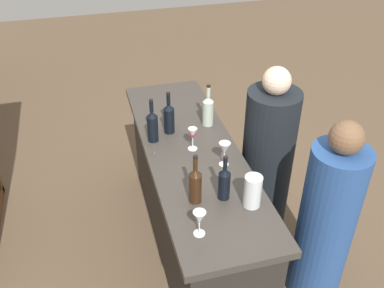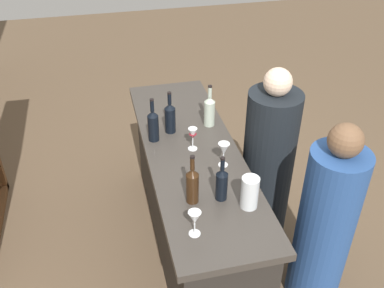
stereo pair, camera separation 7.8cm
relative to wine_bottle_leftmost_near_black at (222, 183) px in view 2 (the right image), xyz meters
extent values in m
plane|color=brown|center=(0.52, 0.05, -1.04)|extent=(12.00, 12.00, 0.00)
cube|color=#2A2723|center=(0.52, 0.05, -0.60)|extent=(1.96, 0.54, 0.88)
cube|color=#3D3833|center=(0.52, 0.05, -0.14)|extent=(2.04, 0.62, 0.05)
cylinder|color=black|center=(0.00, 0.00, -0.02)|extent=(0.07, 0.07, 0.18)
cone|color=black|center=(0.00, 0.00, 0.08)|extent=(0.07, 0.07, 0.03)
cylinder|color=black|center=(0.00, 0.00, 0.14)|extent=(0.02, 0.02, 0.07)
cylinder|color=black|center=(0.00, 0.00, 0.18)|extent=(0.03, 0.03, 0.01)
cylinder|color=#331E0F|center=(0.02, 0.17, -0.02)|extent=(0.07, 0.07, 0.19)
cone|color=#331E0F|center=(0.02, 0.17, 0.10)|extent=(0.07, 0.07, 0.04)
cylinder|color=#331E0F|center=(0.02, 0.17, 0.16)|extent=(0.03, 0.03, 0.08)
cylinder|color=black|center=(0.02, 0.17, 0.21)|extent=(0.03, 0.03, 0.01)
cylinder|color=black|center=(0.70, 0.29, -0.02)|extent=(0.08, 0.08, 0.19)
cone|color=black|center=(0.70, 0.29, 0.10)|extent=(0.08, 0.08, 0.04)
cylinder|color=black|center=(0.70, 0.29, 0.16)|extent=(0.03, 0.03, 0.08)
cylinder|color=black|center=(0.70, 0.29, 0.21)|extent=(0.03, 0.03, 0.01)
cylinder|color=black|center=(0.78, 0.15, -0.02)|extent=(0.08, 0.08, 0.19)
cone|color=black|center=(0.78, 0.15, 0.10)|extent=(0.08, 0.08, 0.04)
cylinder|color=black|center=(0.78, 0.15, 0.16)|extent=(0.03, 0.03, 0.08)
cylinder|color=black|center=(0.78, 0.15, 0.20)|extent=(0.03, 0.03, 0.01)
cylinder|color=#B7C6B2|center=(0.81, -0.14, -0.02)|extent=(0.08, 0.08, 0.19)
cone|color=#B7C6B2|center=(0.81, -0.14, 0.10)|extent=(0.08, 0.08, 0.04)
cylinder|color=#B7C6B2|center=(0.81, -0.14, 0.16)|extent=(0.03, 0.03, 0.08)
cylinder|color=black|center=(0.81, -0.14, 0.21)|extent=(0.03, 0.03, 0.01)
cylinder|color=white|center=(0.31, -0.10, -0.11)|extent=(0.06, 0.06, 0.00)
cylinder|color=white|center=(0.31, -0.10, -0.07)|extent=(0.01, 0.01, 0.08)
cone|color=white|center=(0.31, -0.10, 0.02)|extent=(0.07, 0.07, 0.08)
cylinder|color=white|center=(0.53, 0.05, -0.11)|extent=(0.06, 0.06, 0.00)
cylinder|color=white|center=(0.53, 0.05, -0.07)|extent=(0.01, 0.01, 0.08)
cone|color=white|center=(0.53, 0.05, 0.01)|extent=(0.06, 0.06, 0.08)
cone|color=maroon|center=(0.53, 0.05, -0.01)|extent=(0.05, 0.05, 0.03)
cylinder|color=white|center=(-0.24, 0.22, -0.11)|extent=(0.06, 0.06, 0.00)
cylinder|color=white|center=(-0.24, 0.22, -0.07)|extent=(0.01, 0.01, 0.07)
cone|color=white|center=(-0.24, 0.22, 0.00)|extent=(0.07, 0.07, 0.08)
cylinder|color=silver|center=(-0.10, -0.14, -0.01)|extent=(0.10, 0.10, 0.20)
cylinder|color=black|center=(0.52, -0.52, -0.39)|extent=(0.40, 0.40, 1.29)
sphere|color=beige|center=(0.52, -0.52, 0.34)|extent=(0.19, 0.19, 0.19)
cylinder|color=#284C8C|center=(-0.10, -0.67, -0.43)|extent=(0.42, 0.42, 1.21)
sphere|color=brown|center=(-0.10, -0.67, 0.26)|extent=(0.20, 0.20, 0.20)
camera|label=1|loc=(-1.84, 0.69, 1.62)|focal=40.89mm
camera|label=2|loc=(-1.86, 0.61, 1.62)|focal=40.89mm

